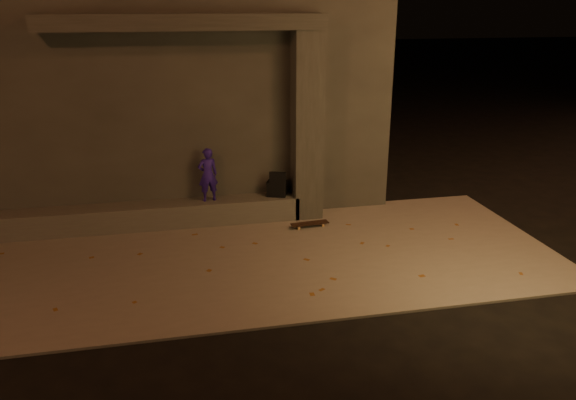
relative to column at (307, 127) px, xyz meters
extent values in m
plane|color=black|center=(-1.70, -3.75, -1.84)|extent=(120.00, 120.00, 0.00)
cube|color=slate|center=(-1.70, -1.75, -1.82)|extent=(11.00, 4.40, 0.04)
cube|color=#383633|center=(-2.70, 2.75, 0.76)|extent=(9.00, 5.00, 5.20)
cube|color=#55524D|center=(-3.20, 0.00, -1.58)|extent=(6.00, 0.55, 0.45)
cube|color=#383633|center=(0.00, 0.00, 0.00)|extent=(0.55, 0.55, 3.60)
cube|color=#383633|center=(-2.20, 0.05, 1.94)|extent=(5.00, 0.70, 0.28)
imported|color=#2A158C|center=(-1.93, 0.00, -0.83)|extent=(0.42, 0.32, 1.04)
cube|color=black|center=(-0.60, 0.00, -1.20)|extent=(0.43, 0.35, 0.30)
cube|color=black|center=(-0.60, 0.00, -0.94)|extent=(0.32, 0.15, 0.22)
cube|color=black|center=(-0.08, -0.65, -1.73)|extent=(0.75, 0.26, 0.01)
cylinder|color=tan|center=(0.15, -0.56, -1.77)|extent=(0.05, 0.03, 0.05)
cylinder|color=tan|center=(0.17, -0.70, -1.77)|extent=(0.05, 0.03, 0.05)
cylinder|color=tan|center=(-0.33, -0.60, -1.77)|extent=(0.05, 0.03, 0.05)
cylinder|color=tan|center=(-0.32, -0.74, -1.77)|extent=(0.05, 0.03, 0.05)
cube|color=#99999E|center=(0.16, -0.63, -1.74)|extent=(0.06, 0.15, 0.01)
cube|color=#99999E|center=(-0.32, -0.67, -1.74)|extent=(0.06, 0.15, 0.01)
camera|label=1|loc=(-2.54, -10.32, 2.24)|focal=35.00mm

